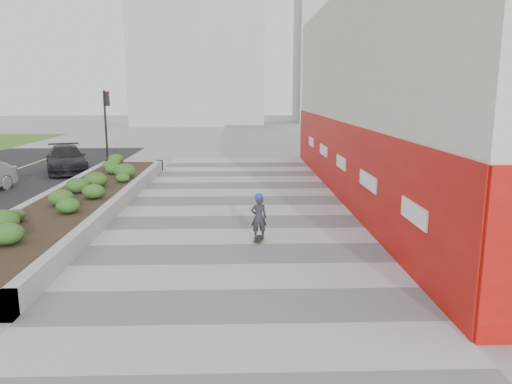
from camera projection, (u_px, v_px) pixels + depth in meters
ground at (235, 280)px, 11.11m from camera, size 160.00×160.00×0.00m
walkway at (236, 240)px, 14.05m from camera, size 8.00×36.00×0.01m
building at (416, 95)px, 19.35m from camera, size 6.04×24.08×8.00m
planter at (82, 198)px, 17.72m from camera, size 3.00×18.00×0.90m
traffic_signal_near at (107, 117)px, 27.49m from camera, size 0.33×0.28×4.20m
distant_bldg_north_l at (199, 44)px, 62.88m from camera, size 16.00×12.00×20.00m
distant_bldg_north_r at (348, 33)px, 68.02m from camera, size 14.00×10.00×24.00m
manhole_cover at (254, 240)px, 14.07m from camera, size 0.44×0.44×0.01m
skateboarder at (259, 217)px, 13.86m from camera, size 0.47×0.74×1.37m
car_dark at (66, 159)px, 25.90m from camera, size 3.49×5.08×1.37m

